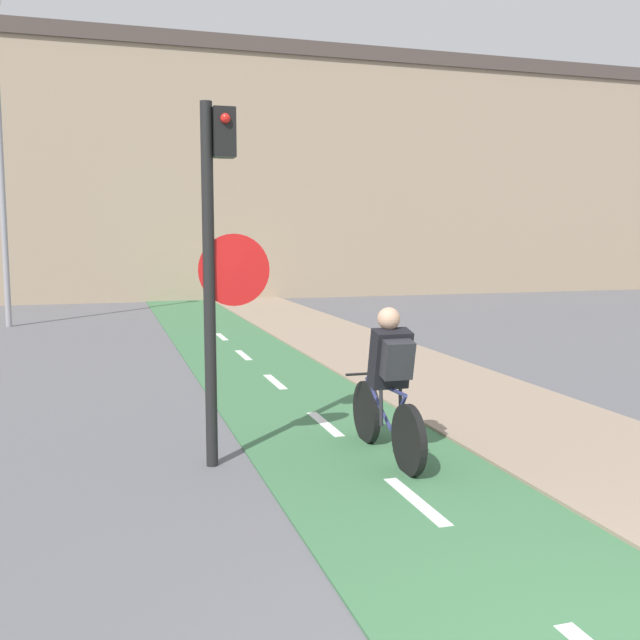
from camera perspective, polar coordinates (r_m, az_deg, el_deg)
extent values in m
cube|color=white|center=(6.02, 7.66, -14.11)|extent=(0.12, 1.10, 0.00)
cube|color=white|center=(8.25, 0.39, -8.30)|extent=(0.12, 1.10, 0.00)
cube|color=white|center=(10.60, -3.63, -4.95)|extent=(0.12, 1.10, 0.00)
cube|color=white|center=(13.01, -6.15, -2.81)|extent=(0.12, 1.10, 0.00)
cube|color=white|center=(15.45, -7.88, -1.34)|extent=(0.12, 1.10, 0.00)
cube|color=gray|center=(26.97, -11.98, 10.78)|extent=(60.00, 5.00, 8.32)
cube|color=#473D38|center=(27.65, -12.21, 19.93)|extent=(60.00, 5.20, 0.50)
cylinder|color=black|center=(6.64, -8.85, 2.50)|extent=(0.11, 0.11, 3.36)
cube|color=black|center=(6.71, -7.72, 14.63)|extent=(0.20, 0.20, 0.44)
sphere|color=red|center=(6.62, -7.58, 15.70)|extent=(0.09, 0.09, 0.09)
cone|color=red|center=(6.66, -6.87, 3.99)|extent=(0.67, 0.01, 0.67)
cone|color=silver|center=(6.66, -6.87, 3.99)|extent=(0.60, 0.02, 0.60)
cylinder|color=gray|center=(18.74, -24.15, 10.89)|extent=(0.14, 0.14, 7.45)
cylinder|color=black|center=(6.57, 7.11, -9.51)|extent=(0.07, 0.65, 0.65)
cylinder|color=black|center=(7.55, 3.74, -7.35)|extent=(0.07, 0.65, 0.65)
cylinder|color=navy|center=(7.20, 4.69, -6.64)|extent=(0.04, 0.69, 0.41)
cylinder|color=navy|center=(6.74, 6.28, -7.44)|extent=(0.04, 0.36, 0.43)
cylinder|color=navy|center=(7.00, 5.21, -5.31)|extent=(0.04, 1.01, 0.07)
cylinder|color=navy|center=(6.76, 6.39, -9.13)|extent=(0.04, 0.42, 0.05)
cylinder|color=black|center=(7.46, 3.76, -4.30)|extent=(0.46, 0.03, 0.03)
cube|color=black|center=(6.84, 5.62, -3.08)|extent=(0.36, 0.31, 0.59)
sphere|color=tan|center=(6.82, 5.53, 0.11)|extent=(0.22, 0.22, 0.22)
cylinder|color=#232328|center=(6.86, 4.91, -6.75)|extent=(0.04, 0.07, 0.41)
cylinder|color=#232328|center=(6.93, 6.46, -6.62)|extent=(0.04, 0.07, 0.41)
cube|color=#28282D|center=(6.67, 6.21, -3.16)|extent=(0.28, 0.23, 0.39)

